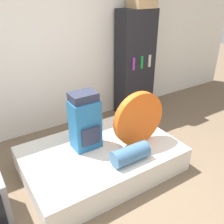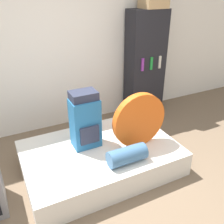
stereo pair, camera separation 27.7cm
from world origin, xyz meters
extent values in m
plane|color=brown|center=(0.00, 0.00, 0.00)|extent=(16.00, 16.00, 0.00)
cube|color=white|center=(0.00, 2.10, 1.30)|extent=(8.00, 0.05, 2.60)
cube|color=silver|center=(0.04, 0.75, 0.16)|extent=(1.84, 1.23, 0.31)
cube|color=#23669E|center=(-0.08, 0.88, 0.62)|extent=(0.33, 0.24, 0.61)
cube|color=#282D42|center=(-0.08, 0.90, 0.97)|extent=(0.30, 0.22, 0.10)
cube|color=#282D42|center=(-0.08, 0.75, 0.52)|extent=(0.23, 0.03, 0.22)
cylinder|color=#E05B19|center=(0.49, 0.60, 0.65)|extent=(0.68, 0.09, 0.68)
cylinder|color=#3D668E|center=(0.19, 0.35, 0.41)|extent=(0.44, 0.19, 0.19)
cube|color=black|center=(1.39, 1.86, 0.88)|extent=(0.63, 0.33, 1.76)
cube|color=purple|center=(1.22, 1.68, 0.95)|extent=(0.04, 0.02, 0.20)
cube|color=#1E8E38|center=(1.39, 1.68, 0.95)|extent=(0.04, 0.02, 0.20)
cube|color=beige|center=(1.55, 1.68, 0.95)|extent=(0.04, 0.02, 0.20)
cube|color=tan|center=(1.46, 1.84, 1.87)|extent=(0.38, 0.31, 0.21)
camera|label=1|loc=(-1.20, -1.43, 2.08)|focal=40.00mm
camera|label=2|loc=(-0.96, -1.57, 2.08)|focal=40.00mm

